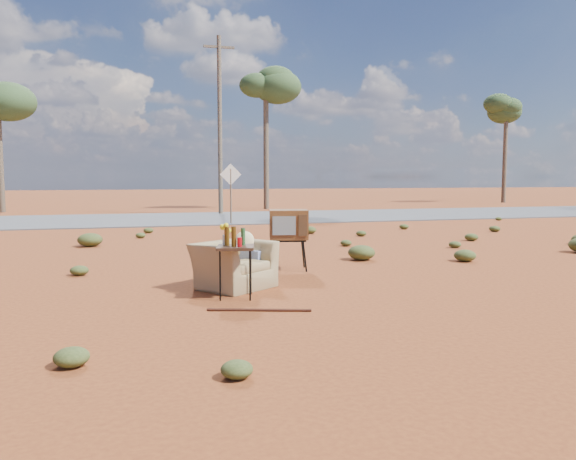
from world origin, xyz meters
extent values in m
plane|color=brown|center=(0.00, 0.00, 0.00)|extent=(140.00, 140.00, 0.00)
cube|color=#565659|center=(0.00, 15.00, 0.02)|extent=(140.00, 7.00, 0.04)
imported|color=#927A50|center=(-0.52, 0.38, 0.48)|extent=(1.30, 1.22, 0.96)
ellipsoid|color=beige|center=(-0.59, 0.40, 0.56)|extent=(0.35, 0.35, 0.20)
ellipsoid|color=beige|center=(-0.37, 0.27, 0.74)|extent=(0.31, 0.15, 0.31)
cube|color=navy|center=(-0.17, 0.77, 0.28)|extent=(0.79, 0.84, 0.56)
cube|color=black|center=(0.76, 1.78, 0.56)|extent=(0.70, 0.59, 0.03)
cylinder|color=black|center=(0.44, 1.63, 0.28)|extent=(0.03, 0.03, 0.56)
cylinder|color=black|center=(0.99, 1.51, 0.28)|extent=(0.03, 0.03, 0.56)
cylinder|color=black|center=(0.54, 2.06, 0.28)|extent=(0.03, 0.03, 0.56)
cylinder|color=black|center=(1.09, 1.94, 0.28)|extent=(0.03, 0.03, 0.56)
cube|color=brown|center=(0.76, 1.78, 0.84)|extent=(0.80, 0.68, 0.54)
cube|color=slate|center=(0.61, 1.53, 0.84)|extent=(0.41, 0.11, 0.34)
cube|color=#472D19|center=(0.94, 1.46, 0.84)|extent=(0.16, 0.05, 0.38)
cube|color=#361F13|center=(-0.61, -0.32, 0.72)|extent=(0.62, 0.62, 0.04)
cylinder|color=black|center=(-0.86, -0.47, 0.36)|extent=(0.02, 0.02, 0.72)
cylinder|color=black|center=(-0.46, -0.56, 0.36)|extent=(0.02, 0.02, 0.72)
cylinder|color=black|center=(-0.77, -0.07, 0.36)|extent=(0.02, 0.02, 0.72)
cylinder|color=black|center=(-0.37, -0.16, 0.36)|extent=(0.02, 0.02, 0.72)
cylinder|color=#442A0B|center=(-0.72, -0.24, 0.88)|extent=(0.07, 0.07, 0.27)
cylinder|color=#442A0B|center=(-0.65, -0.39, 0.89)|extent=(0.07, 0.07, 0.29)
cylinder|color=#214F26|center=(-0.49, -0.24, 0.87)|extent=(0.06, 0.06, 0.25)
cylinder|color=red|center=(-0.58, -0.43, 0.81)|extent=(0.07, 0.07, 0.13)
cylinder|color=silver|center=(-0.73, -0.13, 0.81)|extent=(0.08, 0.08, 0.14)
ellipsoid|color=yellow|center=(-0.73, -0.13, 0.98)|extent=(0.16, 0.16, 0.12)
cylinder|color=#471C13|center=(-0.48, -1.21, 0.02)|extent=(1.29, 0.44, 0.04)
cylinder|color=brown|center=(1.50, 12.00, 1.00)|extent=(0.06, 0.06, 2.00)
cube|color=silver|center=(1.50, 12.00, 1.80)|extent=(0.78, 0.04, 0.78)
cylinder|color=brown|center=(-8.00, 22.00, 3.00)|extent=(0.28, 0.28, 6.00)
cylinder|color=brown|center=(5.00, 21.00, 3.50)|extent=(0.28, 0.28, 7.00)
ellipsoid|color=#3C592E|center=(5.00, 21.00, 6.50)|extent=(3.20, 3.20, 2.20)
cylinder|color=brown|center=(22.00, 24.00, 3.25)|extent=(0.28, 0.28, 6.50)
ellipsoid|color=#3C592E|center=(22.00, 24.00, 6.00)|extent=(3.20, 3.20, 2.20)
cylinder|color=brown|center=(2.00, 17.50, 4.00)|extent=(0.20, 0.20, 8.00)
cube|color=brown|center=(2.00, 17.50, 7.50)|extent=(1.40, 0.10, 0.10)
ellipsoid|color=#4F5826|center=(4.50, 1.80, 0.12)|extent=(0.44, 0.44, 0.24)
ellipsoid|color=#4F5826|center=(-3.00, 6.50, 0.17)|extent=(0.60, 0.60, 0.33)
ellipsoid|color=#4F5826|center=(6.80, 5.00, 0.10)|extent=(0.36, 0.36, 0.20)
ellipsoid|color=#4F5826|center=(3.20, 8.00, 0.11)|extent=(0.40, 0.40, 0.22)
ellipsoid|color=#4F5826|center=(-1.50, 9.50, 0.08)|extent=(0.30, 0.30, 0.17)
camera|label=1|loc=(-2.05, -8.08, 1.71)|focal=35.00mm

